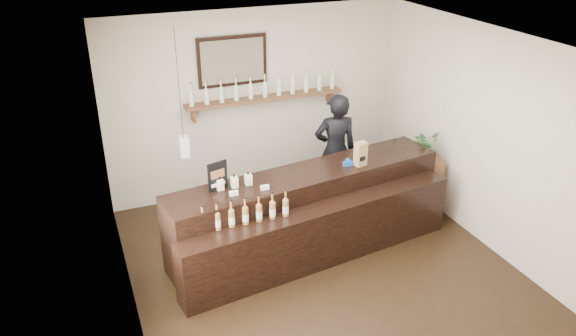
{
  "coord_description": "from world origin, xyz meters",
  "views": [
    {
      "loc": [
        -2.55,
        -5.11,
        4.14
      ],
      "look_at": [
        -0.21,
        0.7,
        1.15
      ],
      "focal_mm": 35.0,
      "sensor_mm": 36.0,
      "label": 1
    }
  ],
  "objects": [
    {
      "name": "tape_dispenser",
      "position": [
        0.62,
        0.68,
        1.08
      ],
      "size": [
        0.13,
        0.06,
        0.11
      ],
      "color": "#174CA6",
      "rests_on": "counter"
    },
    {
      "name": "promo_sign",
      "position": [
        -1.11,
        0.66,
        1.22
      ],
      "size": [
        0.25,
        0.09,
        0.36
      ],
      "color": "black",
      "rests_on": "counter"
    },
    {
      "name": "back_wall_decor",
      "position": [
        -0.15,
        2.37,
        1.76
      ],
      "size": [
        2.66,
        0.96,
        1.69
      ],
      "color": "brown",
      "rests_on": "ground"
    },
    {
      "name": "counter",
      "position": [
        0.05,
        0.56,
        0.49
      ],
      "size": [
        3.78,
        1.49,
        1.21
      ],
      "color": "black",
      "rests_on": "ground"
    },
    {
      "name": "ground",
      "position": [
        0.0,
        0.0,
        0.0
      ],
      "size": [
        5.0,
        5.0,
        0.0
      ],
      "primitive_type": "plane",
      "color": "black",
      "rests_on": "ground"
    },
    {
      "name": "shopkeeper",
      "position": [
        0.87,
        1.55,
        0.97
      ],
      "size": [
        0.78,
        0.58,
        1.94
      ],
      "primitive_type": "imported",
      "rotation": [
        0.0,
        0.0,
        2.96
      ],
      "color": "black",
      "rests_on": "ground"
    },
    {
      "name": "room_shell",
      "position": [
        0.0,
        0.0,
        1.7
      ],
      "size": [
        5.0,
        5.0,
        5.0
      ],
      "color": "beige",
      "rests_on": "ground"
    },
    {
      "name": "paper_bag",
      "position": [
        0.77,
        0.64,
        1.2
      ],
      "size": [
        0.16,
        0.14,
        0.32
      ],
      "color": "#9F804C",
      "rests_on": "counter"
    },
    {
      "name": "side_cabinet",
      "position": [
        2.0,
        0.96,
        0.42
      ],
      "size": [
        0.53,
        0.65,
        0.84
      ],
      "color": "brown",
      "rests_on": "ground"
    },
    {
      "name": "potted_plant",
      "position": [
        2.0,
        0.96,
        1.03
      ],
      "size": [
        0.36,
        0.32,
        0.39
      ],
      "primitive_type": "imported",
      "rotation": [
        0.0,
        0.0,
        0.04
      ],
      "color": "#2A692C",
      "rests_on": "side_cabinet"
    }
  ]
}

